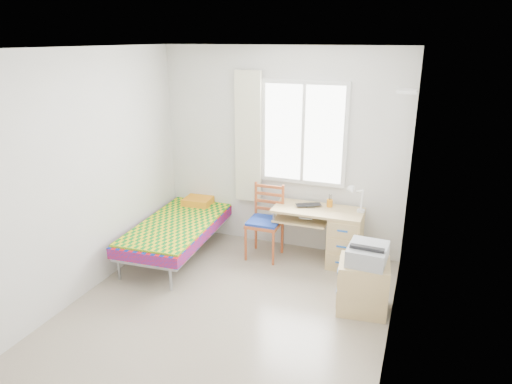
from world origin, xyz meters
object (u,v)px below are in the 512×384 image
(desk, at_px, (340,235))
(cabinet, at_px, (363,286))
(bed, at_px, (182,224))
(printer, at_px, (368,253))
(chair, at_px, (266,217))

(desk, bearing_deg, cabinet, -66.41)
(bed, height_order, printer, bed)
(bed, distance_m, cabinet, 2.45)
(bed, xyz_separation_m, cabinet, (2.39, -0.52, -0.12))
(desk, xyz_separation_m, cabinet, (0.42, -0.94, -0.10))
(desk, bearing_deg, bed, -168.66)
(bed, bearing_deg, printer, -15.42)
(bed, height_order, chair, chair)
(chair, relative_size, cabinet, 1.71)
(bed, relative_size, cabinet, 3.48)
(desk, height_order, chair, chair)
(chair, bearing_deg, printer, -31.96)
(bed, bearing_deg, cabinet, -15.81)
(bed, xyz_separation_m, printer, (2.41, -0.50, 0.25))
(cabinet, xyz_separation_m, printer, (0.02, 0.01, 0.37))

